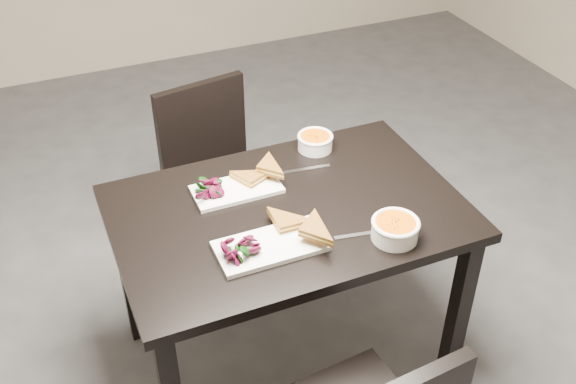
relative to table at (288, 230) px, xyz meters
The scene contains 13 objects.
ground 0.80m from the table, 62.02° to the left, with size 5.00×5.00×0.00m, color #47474C.
table is the anchor object (origin of this frame).
chair_far 0.74m from the table, 93.71° to the left, with size 0.49×0.49×0.85m.
plate_near 0.24m from the table, 128.02° to the right, with size 0.35×0.18×0.02m, color white.
sandwich_near 0.22m from the table, 113.70° to the right, with size 0.18×0.13×0.06m, color #A86A23, non-canonical shape.
salad_near 0.32m from the table, 143.85° to the right, with size 0.11×0.10×0.05m, color black, non-canonical shape.
soup_bowl_near 0.41m from the table, 47.43° to the right, with size 0.16×0.16×0.07m.
cutlery_near 0.30m from the table, 53.68° to the right, with size 0.18×0.02×0.00m, color silver.
plate_far 0.23m from the table, 128.20° to the left, with size 0.31×0.16×0.02m, color white.
sandwich_far 0.21m from the table, 113.31° to the left, with size 0.16×0.12×0.05m, color #A86A23, non-canonical shape.
salad_far 0.31m from the table, 144.37° to the left, with size 0.10×0.09×0.04m, color black, non-canonical shape.
soup_bowl_far 0.42m from the table, 51.62° to the left, with size 0.14×0.14×0.06m.
cutlery_far 0.27m from the table, 50.54° to the left, with size 0.18×0.02×0.00m, color silver.
Camera 1 is at (-0.94, -2.11, 2.18)m, focal length 42.17 mm.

